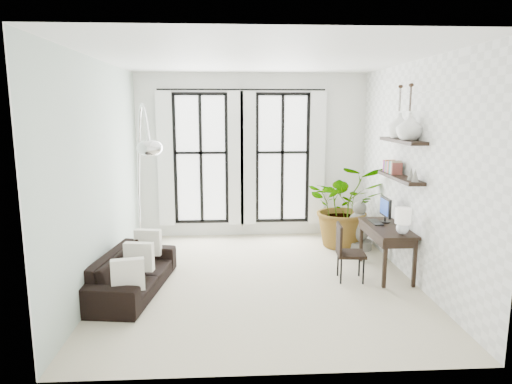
{
  "coord_description": "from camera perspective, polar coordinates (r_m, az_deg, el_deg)",
  "views": [
    {
      "loc": [
        -0.42,
        -6.47,
        2.5
      ],
      "look_at": [
        -0.04,
        0.3,
        1.28
      ],
      "focal_mm": 32.0,
      "sensor_mm": 36.0,
      "label": 1
    }
  ],
  "objects": [
    {
      "name": "buddha",
      "position": [
        8.51,
        12.72,
        -4.52
      ],
      "size": [
        0.49,
        0.49,
        0.88
      ],
      "color": "gray",
      "rests_on": "floor"
    },
    {
      "name": "throw_pillows",
      "position": [
        6.56,
        -14.41,
        -7.84
      ],
      "size": [
        0.4,
        1.52,
        0.4
      ],
      "color": "silver",
      "rests_on": "sofa"
    },
    {
      "name": "wall_back",
      "position": [
        9.02,
        -0.52,
        4.51
      ],
      "size": [
        4.5,
        0.0,
        4.5
      ],
      "primitive_type": "plane",
      "rotation": [
        1.57,
        0.0,
        0.0
      ],
      "color": "white",
      "rests_on": "floor"
    },
    {
      "name": "vase_b",
      "position": [
        7.23,
        17.48,
        7.91
      ],
      "size": [
        0.37,
        0.37,
        0.38
      ],
      "primitive_type": "imported",
      "color": "white",
      "rests_on": "shelf_upper"
    },
    {
      "name": "desk",
      "position": [
        7.21,
        16.15,
        -4.6
      ],
      "size": [
        0.54,
        1.27,
        1.14
      ],
      "color": "black",
      "rests_on": "floor"
    },
    {
      "name": "wall_right",
      "position": [
        7.05,
        19.1,
        2.34
      ],
      "size": [
        0.0,
        5.0,
        5.0
      ],
      "primitive_type": "plane",
      "rotation": [
        1.57,
        0.0,
        -1.57
      ],
      "color": "white",
      "rests_on": "floor"
    },
    {
      "name": "ceiling",
      "position": [
        6.52,
        0.55,
        16.4
      ],
      "size": [
        5.0,
        5.0,
        0.0
      ],
      "primitive_type": "plane",
      "color": "white",
      "rests_on": "wall_back"
    },
    {
      "name": "desk_chair",
      "position": [
        6.9,
        11.16,
        -6.95
      ],
      "size": [
        0.44,
        0.44,
        0.85
      ],
      "rotation": [
        0.0,
        0.0,
        -0.09
      ],
      "color": "black",
      "rests_on": "floor"
    },
    {
      "name": "plant",
      "position": [
        8.53,
        11.07,
        -1.68
      ],
      "size": [
        1.5,
        1.33,
        1.54
      ],
      "primitive_type": "imported",
      "rotation": [
        0.0,
        0.0,
        -0.1
      ],
      "color": "#2D7228",
      "rests_on": "floor"
    },
    {
      "name": "wall_shelves",
      "position": [
        7.16,
        17.56,
        3.56
      ],
      "size": [
        0.25,
        1.3,
        0.6
      ],
      "color": "black",
      "rests_on": "wall_right"
    },
    {
      "name": "vase_a",
      "position": [
        6.85,
        18.65,
        7.75
      ],
      "size": [
        0.37,
        0.37,
        0.38
      ],
      "primitive_type": "imported",
      "color": "white",
      "rests_on": "shelf_upper"
    },
    {
      "name": "windows",
      "position": [
        8.95,
        -1.78,
        4.2
      ],
      "size": [
        3.26,
        0.13,
        2.65
      ],
      "color": "white",
      "rests_on": "wall_back"
    },
    {
      "name": "arc_lamp",
      "position": [
        6.84,
        -14.01,
        5.65
      ],
      "size": [
        0.77,
        1.45,
        2.59
      ],
      "color": "silver",
      "rests_on": "floor"
    },
    {
      "name": "wall_left",
      "position": [
        6.78,
        -18.83,
        2.05
      ],
      "size": [
        0.0,
        5.0,
        5.0
      ],
      "primitive_type": "plane",
      "rotation": [
        1.57,
        0.0,
        1.57
      ],
      "color": "#ACBFB2",
      "rests_on": "floor"
    },
    {
      "name": "sofa",
      "position": [
        6.65,
        -15.18,
        -9.63
      ],
      "size": [
        1.01,
        2.0,
        0.56
      ],
      "primitive_type": "imported",
      "rotation": [
        0.0,
        0.0,
        1.43
      ],
      "color": "black",
      "rests_on": "floor"
    },
    {
      "name": "floor",
      "position": [
        6.95,
        0.5,
        -10.87
      ],
      "size": [
        5.0,
        5.0,
        0.0
      ],
      "primitive_type": "plane",
      "color": "beige",
      "rests_on": "ground"
    }
  ]
}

